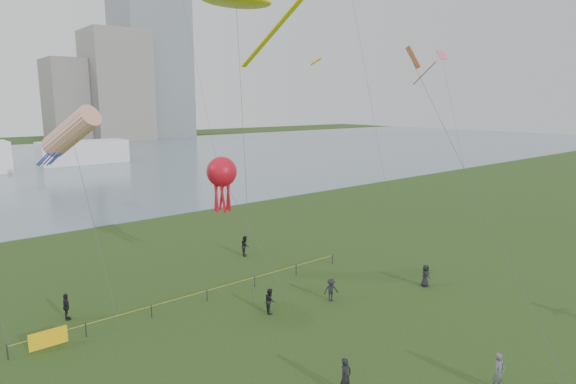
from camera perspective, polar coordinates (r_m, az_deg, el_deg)
ground_plane at (r=25.76m, az=15.34°, el=-21.13°), size 400.00×400.00×0.00m
lake at (r=114.49m, az=-30.01°, el=2.49°), size 400.00×120.00×0.08m
building_mid at (r=185.79m, az=-19.63°, el=11.75°), size 20.00×20.00×38.00m
building_low at (r=187.11m, az=-24.26°, el=9.89°), size 16.00×18.00×28.00m
pavilion_right at (r=115.37m, az=-23.10°, el=4.35°), size 18.00×7.00×5.00m
fence at (r=31.66m, az=-19.50°, el=-13.96°), size 24.07×0.07×1.05m
kite_flyer at (r=25.99m, az=23.71°, el=-18.97°), size 0.72×0.51×1.89m
spectator_a at (r=31.74m, az=-2.14°, el=-12.75°), size 0.92×0.99×1.63m
spectator_b at (r=33.57m, az=5.13°, el=-11.48°), size 1.17×0.96×1.58m
spectator_c at (r=33.72m, az=-24.79°, el=-12.25°), size 0.56×1.05×1.71m
spectator_d at (r=37.33m, az=15.97°, el=-9.49°), size 0.82×0.55×1.65m
spectator_f at (r=23.97m, az=6.84°, el=-20.89°), size 0.69×0.49×1.80m
spectator_g at (r=42.93m, az=-5.10°, el=-6.36°), size 1.03×1.09×1.78m
kite_stingray at (r=35.10m, az=-6.08°, el=21.60°), size 5.52×10.20×20.61m
kite_windsock at (r=35.53m, az=-24.32°, el=6.51°), size 4.14×9.53×13.26m
kite_octopus at (r=34.76m, az=-7.86°, el=2.26°), size 2.47×7.31×9.58m
kite_delta at (r=31.53m, az=15.29°, el=13.79°), size 3.93×12.92×16.80m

